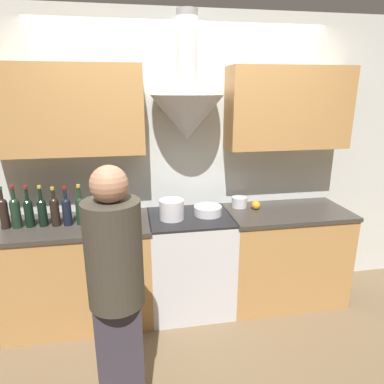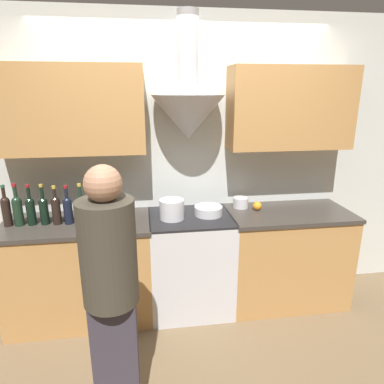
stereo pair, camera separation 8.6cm
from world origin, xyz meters
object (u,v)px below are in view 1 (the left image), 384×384
Objects in this scene: stock_pot at (172,209)px; saucepan at (239,202)px; stove_range at (190,262)px; person_foreground_left at (117,293)px; wine_bottle_2 at (29,211)px; wine_bottle_7 at (94,208)px; wine_bottle_6 at (80,209)px; wine_bottle_1 at (15,211)px; wine_bottle_0 at (4,212)px; wine_bottle_5 at (67,210)px; mixing_bowl at (208,210)px; wine_bottle_4 at (55,210)px; wine_bottle_3 at (42,210)px; orange_fruit at (256,205)px.

saucepan is (0.66, 0.20, -0.04)m from stock_pot.
stove_range is 0.56× the size of person_foreground_left.
wine_bottle_2 is 0.50m from wine_bottle_7.
wine_bottle_6 is 0.74m from stock_pot.
wine_bottle_6 is at bearing -0.79° from wine_bottle_1.
wine_bottle_6 is (0.40, -0.01, -0.00)m from wine_bottle_2.
stove_range is at bearing 0.10° from wine_bottle_0.
person_foreground_left is at bearing -49.92° from wine_bottle_0.
wine_bottle_7 is 0.20× the size of person_foreground_left.
wine_bottle_6 is at bearing 106.64° from person_foreground_left.
wine_bottle_7 is 1.31m from saucepan.
wine_bottle_2 reaches higher than stock_pot.
wine_bottle_6 is (0.58, -0.01, -0.01)m from wine_bottle_0.
wine_bottle_5 reaches higher than mixing_bowl.
wine_bottle_2 is (0.18, -0.00, -0.01)m from wine_bottle_0.
wine_bottle_0 is 0.18m from wine_bottle_2.
wine_bottle_4 is 1.18m from person_foreground_left.
wine_bottle_3 reaches higher than wine_bottle_6.
wine_bottle_4 reaches higher than stock_pot.
saucepan is at bearing 7.99° from wine_bottle_7.
wine_bottle_3 is at bearing -174.29° from saucepan.
wine_bottle_2 reaches higher than stove_range.
orange_fruit is at bearing 2.38° from wine_bottle_3.
wine_bottle_4 is 1.61m from saucepan.
mixing_bowl is at bearing 1.45° from wine_bottle_4.
stock_pot is at bearing -1.46° from wine_bottle_3.
wine_bottle_2 is (0.10, 0.00, -0.01)m from wine_bottle_1.
wine_bottle_0 is (-1.49, -0.00, 0.58)m from stove_range.
wine_bottle_1 is 1.56m from mixing_bowl.
mixing_bowl is at bearing 1.87° from wine_bottle_7.
stock_pot reaches higher than stove_range.
mixing_bowl is at bearing 1.49° from wine_bottle_6.
stock_pot is at bearing -0.65° from wine_bottle_5.
wine_bottle_4 is 0.09m from wine_bottle_5.
wine_bottle_1 is 0.22× the size of person_foreground_left.
saucepan is at bearing 5.71° from wine_bottle_3.
wine_bottle_4 is 1.73m from orange_fruit.
wine_bottle_2 is 0.21× the size of person_foreground_left.
wine_bottle_7 reaches higher than orange_fruit.
wine_bottle_6 reaches higher than mixing_bowl.
person_foreground_left is (-0.43, -1.04, -0.09)m from stock_pot.
wine_bottle_2 is 1.47m from mixing_bowl.
wine_bottle_0 is at bearing 177.64° from wine_bottle_4.
person_foreground_left reaches higher than wine_bottle_0.
mixing_bowl is at bearing 0.56° from wine_bottle_0.
wine_bottle_7 is (0.30, 0.00, -0.00)m from wine_bottle_4.
wine_bottle_4 is at bearing -179.03° from stove_range.
wine_bottle_7 is 1.50× the size of stock_pot.
wine_bottle_5 is 1.54× the size of stock_pot.
person_foreground_left is at bearing -136.87° from orange_fruit.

